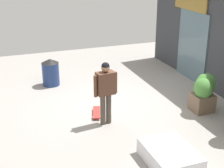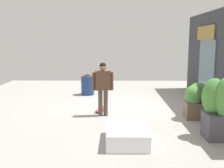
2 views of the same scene
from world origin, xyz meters
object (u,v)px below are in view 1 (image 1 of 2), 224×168
at_px(skateboard, 97,112).
at_px(trash_bin, 51,72).
at_px(skateboarder, 106,87).
at_px(planter_box_left, 204,90).

bearing_deg(skateboard, trash_bin, 33.58).
height_order(skateboarder, trash_bin, skateboarder).
height_order(planter_box_left, trash_bin, planter_box_left).
distance_m(skateboard, planter_box_left, 2.90).
bearing_deg(trash_bin, planter_box_left, 46.21).
xyz_separation_m(skateboard, trash_bin, (-2.55, -0.72, 0.38)).
distance_m(skateboarder, trash_bin, 3.24).
xyz_separation_m(skateboarder, trash_bin, (-3.10, -0.79, -0.53)).
relative_size(skateboard, trash_bin, 0.86).
relative_size(skateboarder, trash_bin, 1.83).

